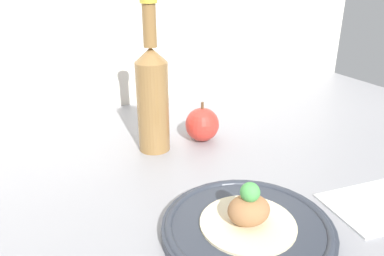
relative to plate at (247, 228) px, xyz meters
The scene contains 6 objects.
ground_plane 13.87cm from the plate, 116.76° to the left, with size 180.00×110.00×4.00cm, color gray.
plate is the anchor object (origin of this frame).
plated_food 2.78cm from the plate, 26.57° to the right, with size 14.27×14.27×7.05cm.
cider_bottle 35.27cm from the plate, 92.91° to the left, with size 6.75×6.75×31.88cm.
apple 34.29cm from the plate, 73.36° to the left, with size 7.75×7.75×9.23cm.
napkin 23.49cm from the plate, ahead, with size 16.98×14.12×0.80cm.
Camera 1 is at (-21.54, -48.77, 36.66)cm, focal length 35.00 mm.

